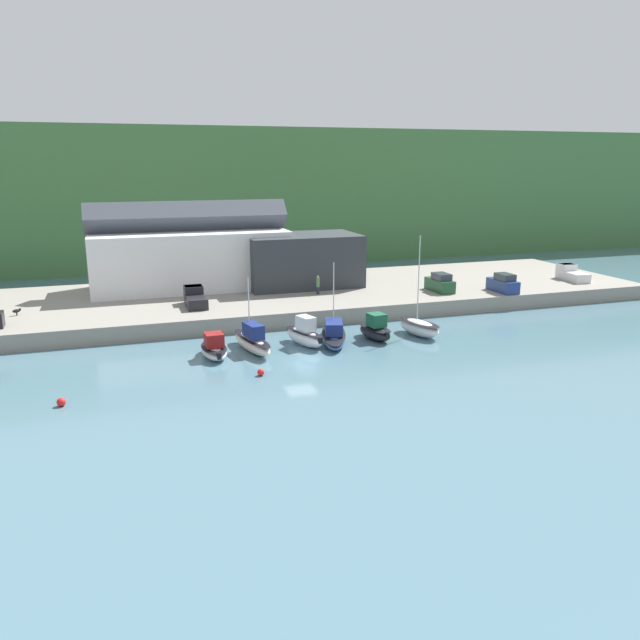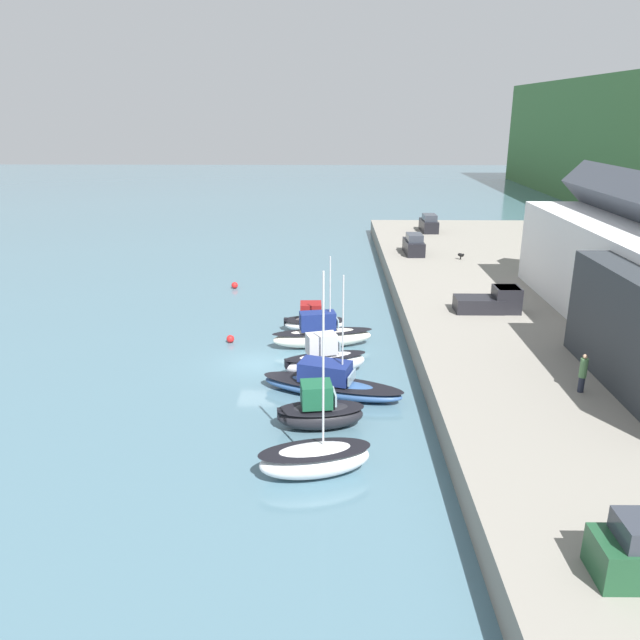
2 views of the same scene
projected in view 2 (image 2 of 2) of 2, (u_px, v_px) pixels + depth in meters
The scene contains 16 objects.
ground_plane at pixel (256, 364), 41.15m from camera, with size 320.00×320.00×0.00m, color slate.
quay_promenade at pixel (588, 354), 40.54m from camera, with size 95.06×22.55×1.65m.
harbor_clubhouse at pixel (634, 264), 44.30m from camera, with size 23.01×9.33×10.25m.
moored_boat_0 at pixel (313, 321), 47.15m from camera, with size 2.24×4.67×2.18m.
moored_boat_1 at pixel (322, 334), 43.77m from camera, with size 2.87×7.31×6.52m.
moored_boat_2 at pixel (325, 360), 39.10m from camera, with size 3.01×5.52×2.77m.
moored_boat_3 at pixel (330, 384), 36.40m from camera, with size 4.68×8.82×7.32m.
moored_boat_4 at pixel (320, 411), 32.60m from camera, with size 2.58×4.82×2.54m.
moored_boat_5 at pixel (315, 459), 28.32m from camera, with size 3.23×5.56×9.61m.
parked_car_1 at pixel (414, 245), 64.92m from camera, with size 4.25×1.91×2.16m.
parked_car_2 at pixel (429, 224), 77.07m from camera, with size 4.25×1.92×2.16m.
pickup_truck_1 at pixel (493, 301), 46.20m from camera, with size 2.00×4.73×1.90m.
person_on_quay at pixel (583, 373), 32.84m from camera, with size 0.40×0.40×2.14m.
dog_on_quay at pixel (461, 255), 62.55m from camera, with size 0.84×0.68×0.68m.
mooring_buoy_0 at pixel (230, 339), 44.84m from camera, with size 0.56×0.56×0.56m.
mooring_buoy_1 at pixel (235, 285), 58.53m from camera, with size 0.61×0.61×0.61m.
Camera 2 is at (38.01, 4.87, 15.85)m, focal length 35.00 mm.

